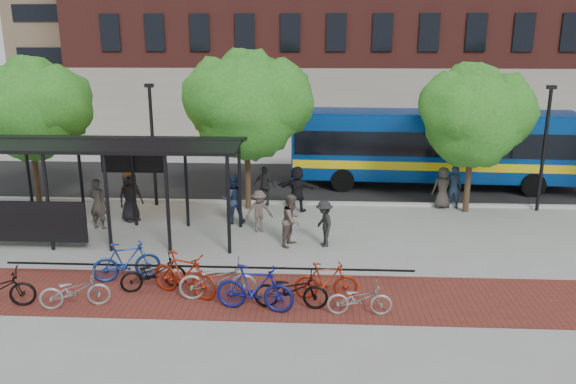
{
  "coord_description": "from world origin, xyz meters",
  "views": [
    {
      "loc": [
        -0.15,
        -19.17,
        6.86
      ],
      "look_at": [
        -1.16,
        0.1,
        1.6
      ],
      "focal_mm": 35.0,
      "sensor_mm": 36.0,
      "label": 1
    }
  ],
  "objects_px": {
    "bike_4": "(153,273)",
    "pedestrian_6": "(443,188)",
    "tree_a": "(31,106)",
    "pedestrian_4": "(264,186)",
    "pedestrian_2": "(233,199)",
    "bike_5": "(184,275)",
    "lamp_post_right": "(545,145)",
    "bus": "(434,144)",
    "bike_9": "(326,281)",
    "pedestrian_9": "(324,223)",
    "bike_2": "(75,290)",
    "pedestrian_3": "(259,211)",
    "tree_c": "(476,113)",
    "bike_3": "(126,261)",
    "pedestrian_0": "(130,196)",
    "pedestrian_5": "(297,189)",
    "bike_6": "(218,280)",
    "bike_10": "(360,299)",
    "pedestrian_1": "(98,204)",
    "pedestrian_7": "(454,187)",
    "bike_7": "(255,288)",
    "bike_8": "(291,290)",
    "lamp_post_left": "(153,142)",
    "pedestrian_8": "(292,220)",
    "bus_shelter": "(86,155)"
  },
  "relations": [
    {
      "from": "bike_4",
      "to": "pedestrian_6",
      "type": "xyz_separation_m",
      "value": [
        9.85,
        8.53,
        0.39
      ]
    },
    {
      "from": "tree_a",
      "to": "pedestrian_4",
      "type": "height_order",
      "value": "tree_a"
    },
    {
      "from": "pedestrian_2",
      "to": "bike_5",
      "type": "bearing_deg",
      "value": 70.28
    },
    {
      "from": "lamp_post_right",
      "to": "bike_5",
      "type": "distance_m",
      "value": 15.58
    },
    {
      "from": "tree_a",
      "to": "bus",
      "type": "relative_size",
      "value": 0.46
    },
    {
      "from": "bike_9",
      "to": "pedestrian_9",
      "type": "relative_size",
      "value": 1.08
    },
    {
      "from": "bike_2",
      "to": "pedestrian_3",
      "type": "distance_m",
      "value": 7.58
    },
    {
      "from": "tree_c",
      "to": "bike_3",
      "type": "xyz_separation_m",
      "value": [
        -11.77,
        -7.48,
        -3.47
      ]
    },
    {
      "from": "bike_3",
      "to": "pedestrian_2",
      "type": "relative_size",
      "value": 1.02
    },
    {
      "from": "bike_5",
      "to": "pedestrian_0",
      "type": "distance_m",
      "value": 7.46
    },
    {
      "from": "bus",
      "to": "bike_9",
      "type": "bearing_deg",
      "value": -109.97
    },
    {
      "from": "bus",
      "to": "bike_5",
      "type": "height_order",
      "value": "bus"
    },
    {
      "from": "pedestrian_5",
      "to": "pedestrian_6",
      "type": "distance_m",
      "value": 6.11
    },
    {
      "from": "bike_6",
      "to": "pedestrian_0",
      "type": "distance_m",
      "value": 8.08
    },
    {
      "from": "pedestrian_5",
      "to": "pedestrian_6",
      "type": "xyz_separation_m",
      "value": [
        6.06,
        0.79,
        -0.08
      ]
    },
    {
      "from": "bike_10",
      "to": "pedestrian_1",
      "type": "xyz_separation_m",
      "value": [
        -9.25,
        6.36,
        0.52
      ]
    },
    {
      "from": "bike_4",
      "to": "pedestrian_0",
      "type": "distance_m",
      "value": 6.7
    },
    {
      "from": "pedestrian_1",
      "to": "pedestrian_4",
      "type": "xyz_separation_m",
      "value": [
        5.9,
        3.39,
        -0.11
      ]
    },
    {
      "from": "pedestrian_9",
      "to": "pedestrian_6",
      "type": "bearing_deg",
      "value": 116.17
    },
    {
      "from": "bike_4",
      "to": "pedestrian_6",
      "type": "bearing_deg",
      "value": -71.5
    },
    {
      "from": "bus",
      "to": "pedestrian_6",
      "type": "distance_m",
      "value": 3.82
    },
    {
      "from": "bus",
      "to": "bike_5",
      "type": "distance_m",
      "value": 15.57
    },
    {
      "from": "bike_3",
      "to": "bike_5",
      "type": "bearing_deg",
      "value": -137.92
    },
    {
      "from": "tree_c",
      "to": "pedestrian_7",
      "type": "height_order",
      "value": "tree_c"
    },
    {
      "from": "bike_7",
      "to": "bike_8",
      "type": "distance_m",
      "value": 0.96
    },
    {
      "from": "bike_3",
      "to": "tree_a",
      "type": "bearing_deg",
      "value": 18.52
    },
    {
      "from": "tree_c",
      "to": "pedestrian_7",
      "type": "bearing_deg",
      "value": 138.87
    },
    {
      "from": "pedestrian_2",
      "to": "pedestrian_9",
      "type": "distance_m",
      "value": 4.18
    },
    {
      "from": "lamp_post_left",
      "to": "bike_9",
      "type": "distance_m",
      "value": 11.45
    },
    {
      "from": "pedestrian_0",
      "to": "pedestrian_7",
      "type": "distance_m",
      "value": 13.15
    },
    {
      "from": "tree_a",
      "to": "pedestrian_8",
      "type": "height_order",
      "value": "tree_a"
    },
    {
      "from": "bike_10",
      "to": "bike_8",
      "type": "bearing_deg",
      "value": 80.18
    },
    {
      "from": "bike_4",
      "to": "lamp_post_left",
      "type": "bearing_deg",
      "value": -7.12
    },
    {
      "from": "lamp_post_left",
      "to": "bike_4",
      "type": "height_order",
      "value": "lamp_post_left"
    },
    {
      "from": "pedestrian_7",
      "to": "pedestrian_3",
      "type": "bearing_deg",
      "value": 30.73
    },
    {
      "from": "bus_shelter",
      "to": "tree_a",
      "type": "xyz_separation_m",
      "value": [
        -3.77,
        3.83,
        1.24
      ]
    },
    {
      "from": "bus_shelter",
      "to": "pedestrian_3",
      "type": "height_order",
      "value": "bus_shelter"
    },
    {
      "from": "bike_2",
      "to": "pedestrian_9",
      "type": "height_order",
      "value": "pedestrian_9"
    },
    {
      "from": "pedestrian_4",
      "to": "pedestrian_5",
      "type": "xyz_separation_m",
      "value": [
        1.42,
        -0.79,
        0.1
      ]
    },
    {
      "from": "bike_2",
      "to": "pedestrian_5",
      "type": "height_order",
      "value": "pedestrian_5"
    },
    {
      "from": "bus",
      "to": "pedestrian_0",
      "type": "distance_m",
      "value": 14.14
    },
    {
      "from": "bike_4",
      "to": "bike_9",
      "type": "xyz_separation_m",
      "value": [
        4.87,
        -0.34,
        0.04
      ]
    },
    {
      "from": "tree_c",
      "to": "bike_10",
      "type": "relative_size",
      "value": 3.54
    },
    {
      "from": "bike_3",
      "to": "pedestrian_1",
      "type": "bearing_deg",
      "value": 8.34
    },
    {
      "from": "pedestrian_9",
      "to": "pedestrian_3",
      "type": "bearing_deg",
      "value": -137.63
    },
    {
      "from": "bike_2",
      "to": "bus",
      "type": "bearing_deg",
      "value": -57.5
    },
    {
      "from": "lamp_post_left",
      "to": "bus",
      "type": "relative_size",
      "value": 0.38
    },
    {
      "from": "bike_10",
      "to": "pedestrian_5",
      "type": "bearing_deg",
      "value": 11.14
    },
    {
      "from": "tree_c",
      "to": "bike_5",
      "type": "bearing_deg",
      "value": -139.31
    },
    {
      "from": "bike_10",
      "to": "pedestrian_0",
      "type": "height_order",
      "value": "pedestrian_0"
    }
  ]
}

